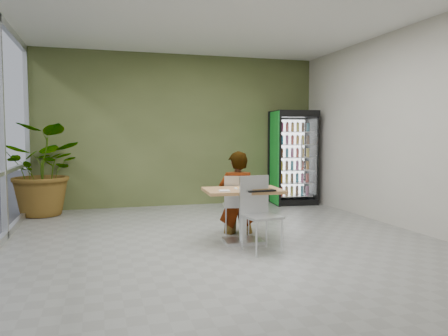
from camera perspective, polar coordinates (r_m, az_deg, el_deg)
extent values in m
plane|color=gray|center=(6.12, 0.40, -9.80)|extent=(7.00, 7.00, 0.00)
cube|color=tan|center=(6.04, 2.49, -2.94)|extent=(1.10, 0.81, 0.04)
cylinder|color=silver|center=(6.10, 2.48, -6.44)|extent=(0.11, 0.11, 0.71)
cube|color=silver|center=(6.17, 2.47, -9.48)|extent=(0.55, 0.46, 0.04)
cube|color=silver|center=(6.70, 1.61, -4.88)|extent=(0.47, 0.47, 0.03)
cube|color=silver|center=(6.49, 1.77, -3.10)|extent=(0.39, 0.11, 0.47)
cylinder|color=silver|center=(6.92, 2.88, -6.37)|extent=(0.02, 0.02, 0.42)
cylinder|color=silver|center=(6.89, 0.07, -6.41)|extent=(0.02, 0.02, 0.42)
cylinder|color=silver|center=(6.59, 3.22, -6.90)|extent=(0.02, 0.02, 0.42)
cylinder|color=silver|center=(6.56, 0.27, -6.95)|extent=(0.02, 0.02, 0.42)
cube|color=silver|center=(5.60, 4.97, -6.35)|extent=(0.49, 0.49, 0.03)
cube|color=silver|center=(5.73, 3.94, -3.53)|extent=(0.43, 0.10, 0.51)
cylinder|color=silver|center=(5.40, 4.27, -9.21)|extent=(0.02, 0.02, 0.46)
cylinder|color=silver|center=(5.59, 7.55, -8.78)|extent=(0.02, 0.02, 0.46)
cylinder|color=silver|center=(5.71, 2.41, -8.46)|extent=(0.02, 0.02, 0.46)
cylinder|color=silver|center=(5.89, 5.58, -8.09)|extent=(0.02, 0.02, 0.46)
imported|color=black|center=(6.65, 1.74, -4.48)|extent=(0.64, 0.48, 1.55)
cylinder|color=white|center=(6.05, 2.31, -2.67)|extent=(0.21, 0.21, 0.01)
cylinder|color=white|center=(6.14, 4.65, -1.86)|extent=(0.09, 0.09, 0.17)
cylinder|color=red|center=(6.14, 4.65, -1.91)|extent=(0.10, 0.10, 0.09)
cylinder|color=white|center=(6.13, 4.65, -1.04)|extent=(0.10, 0.10, 0.01)
cube|color=white|center=(5.75, 0.06, -2.99)|extent=(0.15, 0.15, 0.02)
cube|color=black|center=(5.83, 4.53, -2.89)|extent=(0.41, 0.32, 0.02)
cube|color=black|center=(9.67, 9.11, 1.37)|extent=(0.99, 0.82, 2.03)
cube|color=green|center=(9.48, 6.58, 1.34)|extent=(0.10, 0.69, 1.99)
cube|color=white|center=(9.35, 10.01, 1.39)|extent=(0.73, 0.10, 1.62)
imported|color=#286428|center=(8.75, -22.35, -0.22)|extent=(1.94, 1.82, 1.71)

